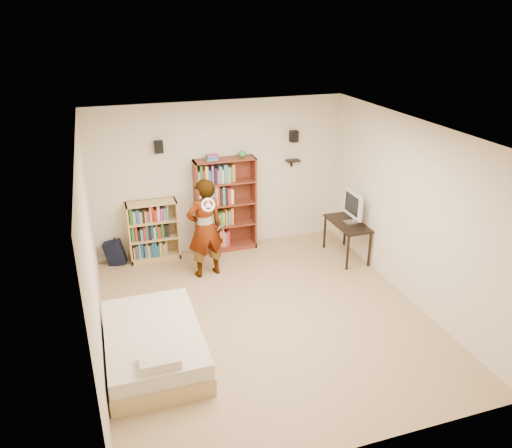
{
  "coord_description": "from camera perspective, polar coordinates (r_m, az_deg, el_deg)",
  "views": [
    {
      "loc": [
        -2.02,
        -5.74,
        4.09
      ],
      "look_at": [
        0.05,
        0.6,
        1.21
      ],
      "focal_mm": 35.0,
      "sensor_mm": 36.0,
      "label": 1
    }
  ],
  "objects": [
    {
      "name": "computer_desk",
      "position": [
        8.98,
        10.28,
        -1.77
      ],
      "size": [
        0.49,
        0.97,
        0.66
      ],
      "primitive_type": null,
      "color": "black",
      "rests_on": "ground"
    },
    {
      "name": "speaker_left",
      "position": [
        8.46,
        -11.06,
        8.64
      ],
      "size": [
        0.14,
        0.12,
        0.2
      ],
      "primitive_type": "cube",
      "color": "black",
      "rests_on": "room_shell"
    },
    {
      "name": "tall_bookshelf",
      "position": [
        8.94,
        -3.49,
        2.14
      ],
      "size": [
        1.08,
        0.32,
        1.71
      ],
      "primitive_type": null,
      "color": "brown",
      "rests_on": "ground"
    },
    {
      "name": "low_bookshelf",
      "position": [
        8.86,
        -11.65,
        -0.78
      ],
      "size": [
        0.86,
        0.32,
        1.07
      ],
      "primitive_type": null,
      "color": "tan",
      "rests_on": "ground"
    },
    {
      "name": "imac",
      "position": [
        8.75,
        10.88,
        1.85
      ],
      "size": [
        0.12,
        0.56,
        0.56
      ],
      "primitive_type": null,
      "rotation": [
        0.0,
        0.0,
        0.01
      ],
      "color": "silver",
      "rests_on": "computer_desk"
    },
    {
      "name": "ground",
      "position": [
        7.33,
        1.09,
        -10.54
      ],
      "size": [
        4.5,
        5.0,
        0.01
      ],
      "primitive_type": "cube",
      "color": "tan",
      "rests_on": "ground"
    },
    {
      "name": "wii_wheel",
      "position": [
        7.6,
        -5.49,
        2.17
      ],
      "size": [
        0.22,
        0.08,
        0.22
      ],
      "primitive_type": "torus",
      "rotation": [
        1.36,
        0.0,
        0.0
      ],
      "color": "silver",
      "rests_on": "person"
    },
    {
      "name": "navy_bag",
      "position": [
        8.96,
        -15.84,
        -3.14
      ],
      "size": [
        0.37,
        0.29,
        0.45
      ],
      "primitive_type": null,
      "rotation": [
        0.0,
        0.0,
        -0.24
      ],
      "color": "black",
      "rests_on": "ground"
    },
    {
      "name": "room_shell",
      "position": [
        6.51,
        1.21,
        2.44
      ],
      "size": [
        4.52,
        5.02,
        2.71
      ],
      "color": "beige",
      "rests_on": "ground"
    },
    {
      "name": "daybed",
      "position": [
        6.54,
        -11.64,
        -12.91
      ],
      "size": [
        1.18,
        1.81,
        0.53
      ],
      "primitive_type": null,
      "color": "beige",
      "rests_on": "ground"
    },
    {
      "name": "person",
      "position": [
        8.08,
        -5.85,
        -0.5
      ],
      "size": [
        0.67,
        0.5,
        1.67
      ],
      "primitive_type": "imported",
      "rotation": [
        0.0,
        0.0,
        3.32
      ],
      "color": "black",
      "rests_on": "ground"
    },
    {
      "name": "speaker_right",
      "position": [
        9.05,
        4.35,
        9.96
      ],
      "size": [
        0.14,
        0.12,
        0.2
      ],
      "primitive_type": "cube",
      "color": "black",
      "rests_on": "room_shell"
    },
    {
      "name": "wall_shelf",
      "position": [
        9.18,
        4.24,
        7.24
      ],
      "size": [
        0.25,
        0.16,
        0.02
      ],
      "primitive_type": "cube",
      "color": "black",
      "rests_on": "room_shell"
    },
    {
      "name": "crown_molding",
      "position": [
        6.25,
        1.28,
        10.25
      ],
      "size": [
        4.5,
        5.0,
        0.06
      ],
      "color": "silver",
      "rests_on": "room_shell"
    }
  ]
}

